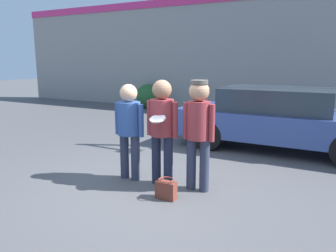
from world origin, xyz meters
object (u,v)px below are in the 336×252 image
person_middle_with_frisbee (162,123)px  person_right (199,125)px  shrub (148,96)px  handbag (166,189)px  person_left (129,124)px  parked_car_near (279,118)px

person_middle_with_frisbee → person_right: person_right is taller
person_middle_with_frisbee → person_right: 0.61m
shrub → handbag: 9.36m
person_left → parked_car_near: person_left is taller
person_left → person_middle_with_frisbee: bearing=3.4°
person_left → person_right: person_right is taller
person_left → person_middle_with_frisbee: (0.60, 0.04, 0.06)m
handbag → person_left: bearing=154.3°
person_middle_with_frisbee → parked_car_near: size_ratio=0.38×
person_middle_with_frisbee → person_left: bearing=-176.6°
handbag → person_middle_with_frisbee: bearing=124.4°
person_right → shrub: person_right is taller
parked_car_near → shrub: parked_car_near is taller
handbag → parked_car_near: bearing=75.6°
shrub → handbag: shrub is taller
person_left → shrub: bearing=119.3°
shrub → handbag: size_ratio=3.36×
person_left → parked_car_near: (1.87, 3.18, -0.25)m
person_right → parked_car_near: 3.18m
person_left → handbag: (0.94, -0.45, -0.81)m
person_left → shrub: 8.49m
person_right → handbag: bearing=-116.9°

